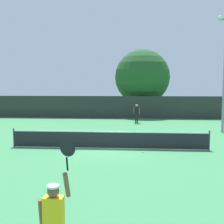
{
  "coord_description": "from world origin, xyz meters",
  "views": [
    {
      "loc": [
        1.35,
        -15.27,
        3.5
      ],
      "look_at": [
        -0.04,
        2.76,
        1.78
      ],
      "focal_mm": 44.88,
      "sensor_mm": 36.0,
      "label": 1
    }
  ],
  "objects_px": {
    "player_receiving": "(137,112)",
    "large_tree": "(142,77)",
    "parked_car_mid": "(138,106)",
    "player_serving": "(54,213)",
    "parked_car_near": "(101,106)",
    "tennis_ball": "(143,152)",
    "parked_car_far": "(206,108)"
  },
  "relations": [
    {
      "from": "player_serving",
      "to": "parked_car_mid",
      "type": "distance_m",
      "value": 31.79
    },
    {
      "from": "player_receiving",
      "to": "large_tree",
      "type": "xyz_separation_m",
      "value": [
        0.72,
        7.2,
        3.43
      ]
    },
    {
      "from": "large_tree",
      "to": "parked_car_mid",
      "type": "height_order",
      "value": "large_tree"
    },
    {
      "from": "player_serving",
      "to": "large_tree",
      "type": "distance_m",
      "value": 28.62
    },
    {
      "from": "player_receiving",
      "to": "tennis_ball",
      "type": "relative_size",
      "value": 25.07
    },
    {
      "from": "parked_car_near",
      "to": "parked_car_mid",
      "type": "distance_m",
      "value": 4.96
    },
    {
      "from": "parked_car_mid",
      "to": "player_receiving",
      "type": "bearing_deg",
      "value": -86.45
    },
    {
      "from": "large_tree",
      "to": "parked_car_near",
      "type": "xyz_separation_m",
      "value": [
        -5.37,
        3.84,
        -3.7
      ]
    },
    {
      "from": "player_serving",
      "to": "tennis_ball",
      "type": "bearing_deg",
      "value": 78.01
    },
    {
      "from": "large_tree",
      "to": "parked_car_mid",
      "type": "xyz_separation_m",
      "value": [
        -0.43,
        3.42,
        -3.7
      ]
    },
    {
      "from": "parked_car_near",
      "to": "parked_car_far",
      "type": "xyz_separation_m",
      "value": [
        13.26,
        -2.16,
        0.0
      ]
    },
    {
      "from": "player_receiving",
      "to": "parked_car_far",
      "type": "height_order",
      "value": "player_receiving"
    },
    {
      "from": "tennis_ball",
      "to": "parked_car_mid",
      "type": "relative_size",
      "value": 0.02
    },
    {
      "from": "player_serving",
      "to": "parked_car_near",
      "type": "bearing_deg",
      "value": 95.12
    },
    {
      "from": "player_serving",
      "to": "parked_car_far",
      "type": "height_order",
      "value": "player_serving"
    },
    {
      "from": "player_serving",
      "to": "tennis_ball",
      "type": "height_order",
      "value": "player_serving"
    },
    {
      "from": "parked_car_mid",
      "to": "parked_car_far",
      "type": "relative_size",
      "value": 0.98
    },
    {
      "from": "player_receiving",
      "to": "parked_car_mid",
      "type": "bearing_deg",
      "value": -91.54
    },
    {
      "from": "parked_car_near",
      "to": "tennis_ball",
      "type": "bearing_deg",
      "value": -83.19
    },
    {
      "from": "tennis_ball",
      "to": "parked_car_far",
      "type": "height_order",
      "value": "parked_car_far"
    },
    {
      "from": "player_serving",
      "to": "large_tree",
      "type": "relative_size",
      "value": 0.32
    },
    {
      "from": "player_serving",
      "to": "player_receiving",
      "type": "height_order",
      "value": "player_serving"
    },
    {
      "from": "large_tree",
      "to": "parked_car_far",
      "type": "xyz_separation_m",
      "value": [
        7.89,
        1.68,
        -3.7
      ]
    },
    {
      "from": "player_receiving",
      "to": "large_tree",
      "type": "distance_m",
      "value": 8.01
    },
    {
      "from": "parked_car_near",
      "to": "parked_car_far",
      "type": "distance_m",
      "value": 13.43
    },
    {
      "from": "player_receiving",
      "to": "parked_car_far",
      "type": "bearing_deg",
      "value": -134.1
    },
    {
      "from": "player_receiving",
      "to": "parked_car_mid",
      "type": "height_order",
      "value": "player_receiving"
    },
    {
      "from": "tennis_ball",
      "to": "parked_car_far",
      "type": "bearing_deg",
      "value": 67.86
    },
    {
      "from": "parked_car_far",
      "to": "parked_car_near",
      "type": "bearing_deg",
      "value": 162.84
    },
    {
      "from": "player_receiving",
      "to": "parked_car_far",
      "type": "distance_m",
      "value": 12.37
    },
    {
      "from": "tennis_ball",
      "to": "parked_car_near",
      "type": "distance_m",
      "value": 23.29
    },
    {
      "from": "large_tree",
      "to": "parked_car_near",
      "type": "bearing_deg",
      "value": 144.47
    }
  ]
}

